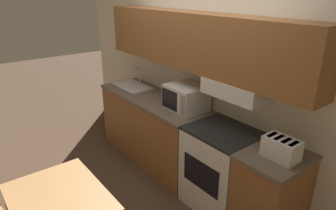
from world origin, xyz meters
TOP-DOWN VIEW (x-y plane):
  - ground_plane at (0.00, 0.00)m, footprint 16.00×16.00m
  - wall_back at (0.02, -0.06)m, footprint 5.35×0.38m
  - lower_counter_main at (-0.60, -0.30)m, footprint 1.77×0.61m
  - lower_counter_right_stub at (1.23, -0.30)m, footprint 0.50×0.61m
  - stove_range at (0.64, -0.30)m, footprint 0.69×0.60m
  - microwave at (-0.02, -0.23)m, footprint 0.43×0.39m
  - toaster at (1.28, -0.31)m, footprint 0.30×0.18m
  - sink_basin at (-1.11, -0.30)m, footprint 0.58×0.36m
  - dining_table at (0.39, -1.89)m, footprint 0.88×0.68m

SIDE VIEW (x-z plane):
  - ground_plane at x=0.00m, z-range 0.00..0.00m
  - stove_range at x=0.64m, z-range 0.00..0.90m
  - lower_counter_main at x=-0.60m, z-range 0.00..0.90m
  - lower_counter_right_stub at x=1.23m, z-range 0.00..0.91m
  - dining_table at x=0.39m, z-range 0.24..0.97m
  - sink_basin at x=-1.11m, z-range 0.78..1.06m
  - toaster at x=1.28m, z-range 0.91..1.09m
  - microwave at x=-0.02m, z-range 0.90..1.19m
  - wall_back at x=0.02m, z-range 0.19..2.74m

